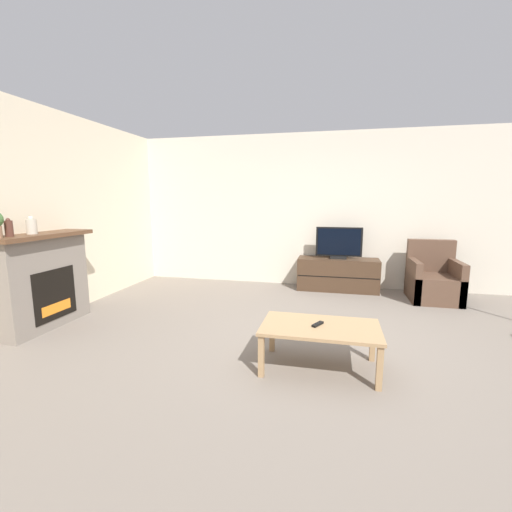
{
  "coord_description": "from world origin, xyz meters",
  "views": [
    {
      "loc": [
        0.05,
        -3.45,
        1.54
      ],
      "look_at": [
        -0.89,
        0.64,
        0.85
      ],
      "focal_mm": 24.0,
      "sensor_mm": 36.0,
      "label": 1
    }
  ],
  "objects": [
    {
      "name": "mantel_vase_left",
      "position": [
        -3.34,
        -0.49,
        1.24
      ],
      "size": [
        0.08,
        0.08,
        0.2
      ],
      "color": "#512D23",
      "rests_on": "fireplace"
    },
    {
      "name": "ground_plane",
      "position": [
        0.0,
        0.0,
        0.0
      ],
      "size": [
        24.0,
        24.0,
        0.0
      ],
      "primitive_type": "plane",
      "color": "slate"
    },
    {
      "name": "tv_stand",
      "position": [
        0.13,
        2.47,
        0.28
      ],
      "size": [
        1.35,
        0.46,
        0.55
      ],
      "color": "#422D1E",
      "rests_on": "ground"
    },
    {
      "name": "armchair",
      "position": [
        1.57,
        2.21,
        0.3
      ],
      "size": [
        0.7,
        0.76,
        0.92
      ],
      "color": "brown",
      "rests_on": "ground"
    },
    {
      "name": "remote",
      "position": [
        -0.07,
        -0.43,
        0.42
      ],
      "size": [
        0.11,
        0.15,
        0.02
      ],
      "rotation": [
        0.0,
        0.0,
        -0.49
      ],
      "color": "black",
      "rests_on": "coffee_table"
    },
    {
      "name": "wall_left",
      "position": [
        -3.55,
        0.0,
        1.35
      ],
      "size": [
        0.06,
        12.0,
        2.7
      ],
      "color": "beige",
      "rests_on": "ground"
    },
    {
      "name": "fireplace",
      "position": [
        -3.36,
        -0.11,
        0.59
      ],
      "size": [
        0.44,
        1.26,
        1.15
      ],
      "color": "slate",
      "rests_on": "ground"
    },
    {
      "name": "coffee_table",
      "position": [
        -0.04,
        -0.43,
        0.36
      ],
      "size": [
        1.06,
        0.62,
        0.41
      ],
      "color": "#A37F56",
      "rests_on": "ground"
    },
    {
      "name": "wall_back",
      "position": [
        0.0,
        2.77,
        1.35
      ],
      "size": [
        12.0,
        0.06,
        2.7
      ],
      "color": "beige",
      "rests_on": "ground"
    },
    {
      "name": "tv",
      "position": [
        0.13,
        2.47,
        0.8
      ],
      "size": [
        0.77,
        0.18,
        0.54
      ],
      "color": "black",
      "rests_on": "tv_stand"
    },
    {
      "name": "mantel_vase_centre_left",
      "position": [
        -3.34,
        -0.2,
        1.25
      ],
      "size": [
        0.11,
        0.11,
        0.21
      ],
      "color": "beige",
      "rests_on": "fireplace"
    }
  ]
}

